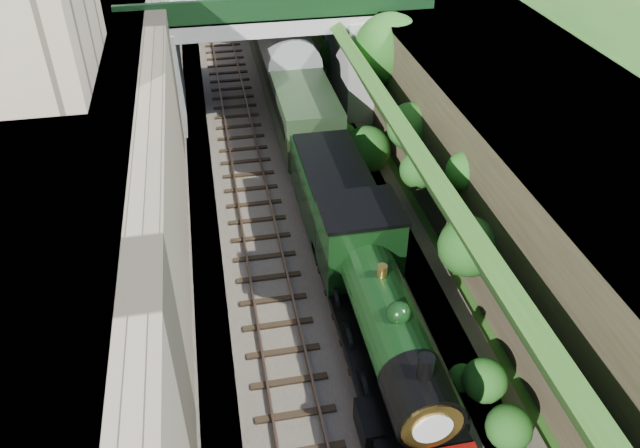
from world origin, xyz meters
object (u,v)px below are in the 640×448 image
(tender, at_px, (333,197))
(road_bridge, at_px, (282,40))
(locomotive, at_px, (381,312))
(tree, at_px, (390,50))

(tender, bearing_deg, road_bridge, 91.18)
(locomotive, bearing_deg, tender, 90.00)
(locomotive, distance_m, tender, 7.37)
(tree, height_order, tender, tree)
(tree, bearing_deg, road_bridge, 139.61)
(tree, height_order, locomotive, tree)
(road_bridge, relative_size, locomotive, 1.56)
(tree, distance_m, locomotive, 16.51)
(road_bridge, distance_m, locomotive, 19.93)
(road_bridge, relative_size, tree, 2.42)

